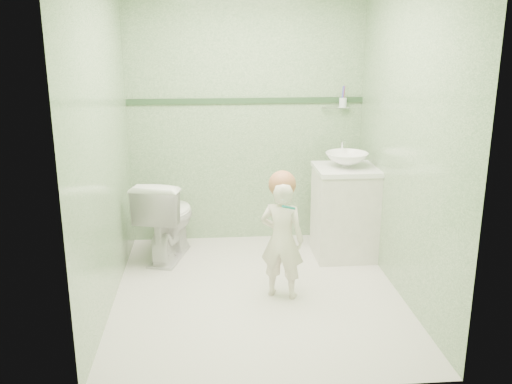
{
  "coord_description": "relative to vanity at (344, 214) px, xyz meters",
  "views": [
    {
      "loc": [
        -0.35,
        -4.01,
        1.98
      ],
      "look_at": [
        0.0,
        0.15,
        0.78
      ],
      "focal_mm": 39.62,
      "sensor_mm": 36.0,
      "label": 1
    }
  ],
  "objects": [
    {
      "name": "toddler",
      "position": [
        -0.66,
        -0.76,
        0.06
      ],
      "size": [
        0.39,
        0.33,
        0.92
      ],
      "primitive_type": "imported",
      "rotation": [
        0.0,
        0.0,
        2.75
      ],
      "color": "white",
      "rests_on": "ground"
    },
    {
      "name": "teal_toothbrush",
      "position": [
        -0.64,
        -0.9,
        0.37
      ],
      "size": [
        0.11,
        0.14,
        0.08
      ],
      "color": "#147C73",
      "rests_on": "toddler"
    },
    {
      "name": "ground",
      "position": [
        -0.84,
        -0.7,
        -0.4
      ],
      "size": [
        2.5,
        2.5,
        0.0
      ],
      "primitive_type": "plane",
      "color": "silver",
      "rests_on": "ground"
    },
    {
      "name": "basin",
      "position": [
        0.0,
        0.0,
        0.49
      ],
      "size": [
        0.37,
        0.37,
        0.13
      ],
      "primitive_type": "imported",
      "color": "white",
      "rests_on": "counter"
    },
    {
      "name": "room_shell",
      "position": [
        -0.84,
        -0.7,
        0.8
      ],
      "size": [
        2.5,
        2.54,
        2.4
      ],
      "color": "gray",
      "rests_on": "ground"
    },
    {
      "name": "faucet",
      "position": [
        0.0,
        0.19,
        0.57
      ],
      "size": [
        0.03,
        0.13,
        0.18
      ],
      "color": "silver",
      "rests_on": "counter"
    },
    {
      "name": "trim_stripe",
      "position": [
        -0.84,
        0.54,
        0.95
      ],
      "size": [
        2.2,
        0.02,
        0.05
      ],
      "primitive_type": "cube",
      "color": "#2C4A2C",
      "rests_on": "room_shell"
    },
    {
      "name": "hair_cap",
      "position": [
        -0.66,
        -0.73,
        0.49
      ],
      "size": [
        0.2,
        0.2,
        0.2
      ],
      "primitive_type": "sphere",
      "color": "#A86843",
      "rests_on": "toddler"
    },
    {
      "name": "toilet",
      "position": [
        -1.58,
        0.1,
        -0.03
      ],
      "size": [
        0.58,
        0.81,
        0.74
      ],
      "primitive_type": "imported",
      "rotation": [
        0.0,
        0.0,
        2.89
      ],
      "color": "white",
      "rests_on": "ground"
    },
    {
      "name": "cup_holder",
      "position": [
        0.05,
        0.48,
        0.93
      ],
      "size": [
        0.26,
        0.07,
        0.21
      ],
      "color": "silver",
      "rests_on": "room_shell"
    },
    {
      "name": "vanity",
      "position": [
        0.0,
        0.0,
        0.0
      ],
      "size": [
        0.52,
        0.5,
        0.8
      ],
      "primitive_type": "cube",
      "color": "beige",
      "rests_on": "ground"
    },
    {
      "name": "counter",
      "position": [
        0.0,
        0.0,
        0.41
      ],
      "size": [
        0.54,
        0.52,
        0.04
      ],
      "primitive_type": "cube",
      "color": "white",
      "rests_on": "vanity"
    }
  ]
}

